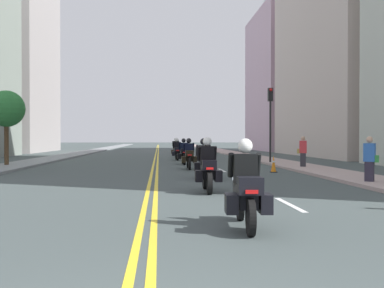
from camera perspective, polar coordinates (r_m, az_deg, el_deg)
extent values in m
plane|color=#3D4746|center=(50.89, -4.27, -1.08)|extent=(264.00, 264.00, 0.00)
cube|color=gray|center=(51.50, -12.92, -1.01)|extent=(2.34, 144.00, 0.12)
cube|color=#A68F8B|center=(51.44, 4.40, -1.00)|extent=(2.34, 144.00, 0.12)
cube|color=yellow|center=(50.89, -4.40, -1.08)|extent=(0.12, 132.00, 0.01)
cube|color=yellow|center=(50.89, -4.13, -1.08)|extent=(0.12, 132.00, 0.01)
cube|color=silver|center=(11.40, 11.78, -7.21)|extent=(0.14, 2.40, 0.01)
cube|color=silver|center=(17.21, 6.31, -4.53)|extent=(0.14, 2.40, 0.01)
cube|color=silver|center=(23.12, 3.64, -3.19)|extent=(0.14, 2.40, 0.01)
cube|color=silver|center=(29.07, 2.06, -2.40)|extent=(0.14, 2.40, 0.01)
cube|color=silver|center=(35.03, 1.02, -1.87)|extent=(0.14, 2.40, 0.01)
cube|color=silver|center=(41.01, 0.28, -1.50)|extent=(0.14, 2.40, 0.01)
cube|color=silver|center=(46.99, -0.27, -1.22)|extent=(0.14, 2.40, 0.01)
cube|color=silver|center=(52.97, -0.70, -1.01)|extent=(0.14, 2.40, 0.01)
cube|color=silver|center=(58.96, -1.03, -0.84)|extent=(0.14, 2.40, 0.01)
cube|color=beige|center=(44.89, 18.20, 11.91)|extent=(7.89, 19.96, 20.66)
cube|color=#9C9693|center=(59.86, -20.90, 12.20)|extent=(7.74, 14.91, 27.13)
cube|color=#C2A0B6|center=(63.10, 11.23, 7.46)|extent=(7.58, 15.96, 18.05)
cube|color=#2D3847|center=(63.83, 14.52, 3.31)|extent=(0.04, 13.41, 0.90)
cube|color=#2D3847|center=(65.05, 14.55, 12.08)|extent=(0.04, 13.41, 0.90)
cylinder|color=black|center=(9.08, 5.87, -7.30)|extent=(0.14, 0.62, 0.61)
cylinder|color=black|center=(7.63, 7.15, -8.83)|extent=(0.14, 0.62, 0.61)
cube|color=silver|center=(9.04, 5.87, -5.26)|extent=(0.16, 0.33, 0.04)
cube|color=black|center=(8.32, 6.45, -6.09)|extent=(0.39, 1.14, 0.40)
cube|color=black|center=(7.64, 7.08, -5.04)|extent=(0.42, 0.38, 0.28)
cube|color=red|center=(7.46, 7.27, -5.79)|extent=(0.20, 0.04, 0.06)
cube|color=black|center=(7.86, 4.81, -7.22)|extent=(0.23, 0.45, 0.32)
cube|color=black|center=(7.93, 8.87, -7.15)|extent=(0.23, 0.45, 0.32)
cube|color=#B2C1CC|center=(8.75, 6.07, -3.26)|extent=(0.37, 0.14, 0.36)
cube|color=black|center=(8.22, 6.50, -2.98)|extent=(0.41, 0.28, 0.51)
cylinder|color=black|center=(8.34, 4.73, -2.58)|extent=(0.12, 0.29, 0.45)
cylinder|color=black|center=(8.40, 8.00, -2.56)|extent=(0.12, 0.29, 0.45)
sphere|color=white|center=(8.24, 6.48, -0.22)|extent=(0.26, 0.26, 0.26)
cylinder|color=black|center=(14.56, 1.60, -4.24)|extent=(0.14, 0.63, 0.63)
cylinder|color=black|center=(13.12, 2.13, -4.79)|extent=(0.14, 0.63, 0.63)
cube|color=silver|center=(14.54, 1.60, -2.93)|extent=(0.14, 0.32, 0.04)
cube|color=black|center=(13.82, 1.85, -3.34)|extent=(0.34, 1.11, 0.40)
cube|color=black|center=(13.15, 2.10, -2.59)|extent=(0.41, 0.37, 0.28)
cube|color=red|center=(12.97, 2.18, -2.99)|extent=(0.20, 0.03, 0.06)
cube|color=black|center=(13.37, 0.82, -3.91)|extent=(0.21, 0.44, 0.32)
cube|color=black|center=(13.42, 3.21, -3.89)|extent=(0.21, 0.44, 0.32)
cube|color=#B2C1CC|center=(14.26, 1.69, -1.69)|extent=(0.36, 0.13, 0.36)
cube|color=black|center=(13.74, 1.87, -1.40)|extent=(0.40, 0.27, 0.54)
cylinder|color=black|center=(13.87, 0.83, -1.18)|extent=(0.10, 0.28, 0.45)
cylinder|color=black|center=(13.91, 2.80, -1.17)|extent=(0.10, 0.28, 0.45)
sphere|color=white|center=(13.76, 1.86, 0.31)|extent=(0.26, 0.26, 0.26)
cylinder|color=black|center=(19.09, 1.24, -3.11)|extent=(0.15, 0.61, 0.60)
cylinder|color=black|center=(17.63, 1.56, -3.43)|extent=(0.15, 0.61, 0.60)
cube|color=silver|center=(19.07, 1.24, -2.15)|extent=(0.15, 0.32, 0.04)
cube|color=black|center=(18.35, 1.39, -2.39)|extent=(0.35, 1.12, 0.40)
cube|color=black|center=(17.68, 1.54, -1.79)|extent=(0.41, 0.37, 0.28)
cube|color=red|center=(17.49, 1.58, -2.08)|extent=(0.20, 0.04, 0.06)
cube|color=black|center=(17.90, 0.59, -2.79)|extent=(0.21, 0.44, 0.32)
cube|color=black|center=(17.94, 2.38, -2.78)|extent=(0.21, 0.44, 0.32)
cube|color=#B2C1CC|center=(18.80, 1.29, -1.16)|extent=(0.36, 0.13, 0.36)
cube|color=black|center=(18.28, 1.40, -0.96)|extent=(0.41, 0.27, 0.52)
cylinder|color=black|center=(18.41, 0.63, -0.79)|extent=(0.11, 0.28, 0.45)
cylinder|color=black|center=(18.44, 2.12, -0.79)|extent=(0.11, 0.28, 0.45)
sphere|color=black|center=(18.30, 1.40, 0.30)|extent=(0.26, 0.26, 0.26)
cylinder|color=black|center=(24.66, -0.49, -2.19)|extent=(0.11, 0.66, 0.66)
cylinder|color=black|center=(23.19, -0.30, -2.37)|extent=(0.11, 0.66, 0.66)
cube|color=silver|center=(24.65, -0.49, -1.37)|extent=(0.14, 0.32, 0.04)
cube|color=black|center=(23.91, -0.40, -1.61)|extent=(0.33, 1.13, 0.40)
cube|color=black|center=(23.24, -0.31, -1.13)|extent=(0.40, 0.36, 0.28)
cube|color=red|center=(23.05, -0.28, -1.34)|extent=(0.20, 0.03, 0.06)
cube|color=black|center=(23.46, -1.02, -1.90)|extent=(0.20, 0.44, 0.32)
cube|color=black|center=(23.49, 0.34, -1.89)|extent=(0.20, 0.44, 0.32)
cube|color=#B2C1CC|center=(24.37, -0.46, -0.67)|extent=(0.36, 0.13, 0.36)
cube|color=black|center=(23.85, -0.39, -0.53)|extent=(0.40, 0.26, 0.50)
cylinder|color=black|center=(23.98, -0.98, -0.40)|extent=(0.10, 0.28, 0.45)
cylinder|color=black|center=(24.01, 0.16, -0.40)|extent=(0.10, 0.28, 0.45)
sphere|color=black|center=(23.87, -0.40, 0.41)|extent=(0.26, 0.26, 0.26)
cylinder|color=black|center=(29.25, -1.12, -1.75)|extent=(0.13, 0.65, 0.65)
cylinder|color=black|center=(27.67, -0.93, -1.89)|extent=(0.13, 0.65, 0.65)
cube|color=silver|center=(29.24, -1.12, -1.08)|extent=(0.14, 0.32, 0.04)
cube|color=black|center=(28.45, -1.03, -1.25)|extent=(0.33, 1.21, 0.40)
cube|color=black|center=(27.73, -0.94, -0.85)|extent=(0.40, 0.36, 0.28)
cube|color=red|center=(27.54, -0.91, -1.03)|extent=(0.20, 0.03, 0.06)
cube|color=black|center=(27.96, -1.54, -1.49)|extent=(0.20, 0.44, 0.32)
cube|color=black|center=(27.99, -0.40, -1.49)|extent=(0.20, 0.44, 0.32)
cube|color=#B2C1CC|center=(28.95, -1.09, -0.47)|extent=(0.36, 0.13, 0.36)
cube|color=black|center=(28.39, -1.02, -0.35)|extent=(0.40, 0.26, 0.50)
cylinder|color=black|center=(28.52, -1.52, -0.24)|extent=(0.10, 0.28, 0.45)
cylinder|color=black|center=(28.55, -0.56, -0.24)|extent=(0.10, 0.28, 0.45)
sphere|color=black|center=(28.41, -1.03, 0.44)|extent=(0.26, 0.26, 0.26)
cylinder|color=black|center=(34.64, -1.91, -1.41)|extent=(0.14, 0.61, 0.61)
cylinder|color=black|center=(33.06, -1.78, -1.51)|extent=(0.14, 0.61, 0.61)
cube|color=silver|center=(34.63, -1.91, -0.87)|extent=(0.14, 0.32, 0.04)
cube|color=black|center=(33.84, -1.85, -0.98)|extent=(0.33, 1.21, 0.40)
cube|color=black|center=(33.12, -1.79, -0.64)|extent=(0.40, 0.36, 0.28)
cube|color=red|center=(32.94, -1.77, -0.78)|extent=(0.20, 0.03, 0.06)
cube|color=black|center=(33.36, -2.29, -1.18)|extent=(0.20, 0.44, 0.32)
cube|color=black|center=(33.38, -1.33, -1.18)|extent=(0.20, 0.44, 0.32)
cube|color=#B2C1CC|center=(34.34, -1.89, -0.32)|extent=(0.36, 0.13, 0.36)
cube|color=black|center=(33.78, -1.84, -0.20)|extent=(0.40, 0.26, 0.53)
cylinder|color=black|center=(33.92, -2.26, -0.11)|extent=(0.10, 0.28, 0.45)
cylinder|color=black|center=(33.94, -1.45, -0.11)|extent=(0.10, 0.28, 0.45)
sphere|color=white|center=(33.81, -1.85, 0.48)|extent=(0.26, 0.26, 0.26)
cylinder|color=black|center=(39.40, -1.99, -1.15)|extent=(0.14, 0.62, 0.61)
cylinder|color=black|center=(37.83, -1.98, -1.23)|extent=(0.14, 0.62, 0.61)
cube|color=silver|center=(39.39, -1.99, -0.68)|extent=(0.15, 0.32, 0.04)
cube|color=black|center=(38.61, -1.98, -0.77)|extent=(0.36, 1.20, 0.40)
cube|color=black|center=(37.90, -1.98, -0.47)|extent=(0.41, 0.37, 0.28)
cube|color=red|center=(37.71, -1.98, -0.59)|extent=(0.20, 0.04, 0.06)
cube|color=black|center=(38.14, -2.40, -0.94)|extent=(0.21, 0.45, 0.32)
cube|color=black|center=(38.14, -1.56, -0.94)|extent=(0.21, 0.45, 0.32)
cube|color=#B2C1CC|center=(39.10, -1.98, -0.20)|extent=(0.36, 0.13, 0.36)
cube|color=black|center=(38.55, -1.98, -0.06)|extent=(0.41, 0.27, 0.57)
cylinder|color=black|center=(38.70, -2.34, 0.02)|extent=(0.11, 0.28, 0.45)
cylinder|color=black|center=(38.70, -1.63, 0.02)|extent=(0.11, 0.28, 0.45)
sphere|color=white|center=(38.58, -1.98, 0.57)|extent=(0.26, 0.26, 0.26)
cube|color=black|center=(22.02, 9.87, -3.37)|extent=(0.30, 0.30, 0.03)
cone|color=orange|center=(21.99, 9.88, -2.35)|extent=(0.24, 0.24, 0.75)
cylinder|color=white|center=(21.99, 9.88, -2.11)|extent=(0.16, 0.16, 0.08)
cylinder|color=black|center=(28.98, 9.48, 1.42)|extent=(0.12, 0.12, 3.88)
cube|color=black|center=(29.10, 9.49, 5.93)|extent=(0.28, 0.28, 0.80)
sphere|color=red|center=(28.98, 9.56, 6.51)|extent=(0.18, 0.18, 0.18)
cube|color=#292635|center=(16.88, 20.74, -3.35)|extent=(0.34, 0.33, 0.78)
cube|color=#2E63B5|center=(16.84, 20.75, -0.97)|extent=(0.42, 0.40, 0.62)
sphere|color=tan|center=(16.84, 20.76, 0.50)|extent=(0.22, 0.22, 0.22)
cube|color=green|center=(16.80, 21.48, -1.69)|extent=(0.19, 0.18, 0.24)
cube|color=#2B2B31|center=(24.82, 13.33, -2.02)|extent=(0.33, 0.29, 0.81)
cube|color=#C63238|center=(24.80, 13.34, -0.34)|extent=(0.41, 0.33, 0.64)
sphere|color=tan|center=(24.79, 13.34, 0.67)|extent=(0.22, 0.22, 0.22)
cube|color=olive|center=(24.82, 12.83, -0.85)|extent=(0.18, 0.15, 0.24)
cylinder|color=#4B3622|center=(27.69, -21.61, -0.02)|extent=(0.24, 0.24, 2.50)
sphere|color=#2C7436|center=(27.74, -21.62, 4.01)|extent=(2.01, 2.01, 2.01)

